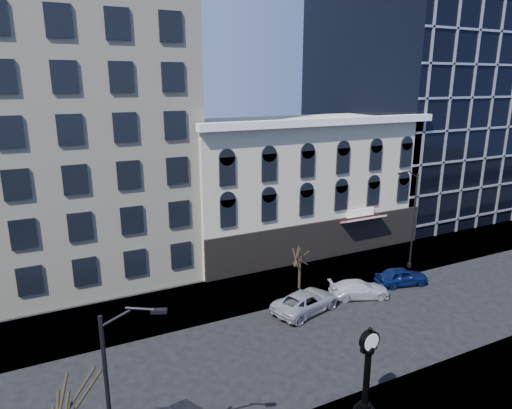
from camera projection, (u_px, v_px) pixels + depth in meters
ground at (256, 359)px, 26.13m from camera, size 160.00×160.00×0.00m
sidewalk_far at (207, 300)px, 33.03m from camera, size 160.00×6.00×0.12m
cream_tower at (74, 28)px, 34.79m from camera, size 15.90×15.40×42.50m
victorian_row at (294, 183)px, 43.46m from camera, size 22.60×11.19×12.50m
glass_office at (418, 94)px, 54.30m from camera, size 20.00×20.15×28.00m
street_clock at (367, 376)px, 21.07m from camera, size 1.05×1.05×4.64m
street_lamp_near at (123, 359)px, 15.15m from camera, size 2.05×1.09×8.43m
street_lamp_far at (411, 194)px, 36.85m from camera, size 2.23×0.36×8.62m
bare_tree_far at (300, 253)px, 34.21m from camera, size 2.17×2.17×3.72m
car_far_a at (306, 302)px, 31.45m from camera, size 5.63×3.68×1.44m
car_far_b at (359, 289)px, 33.52m from camera, size 4.77×3.22×1.28m
car_far_c at (401, 276)px, 35.57m from camera, size 4.37×2.53×1.40m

